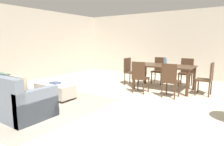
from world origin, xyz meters
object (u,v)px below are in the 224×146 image
(dining_chair_near_right, at_px, (170,79))
(dining_chair_head_east, at_px, (208,77))
(dining_table, at_px, (164,68))
(book_on_ottoman, at_px, (55,83))
(dining_chair_far_left, at_px, (159,69))
(dining_chair_head_west, at_px, (130,70))
(couch, at_px, (6,98))
(ottoman_table, at_px, (55,90))
(dining_chair_far_right, at_px, (186,71))
(dining_chair_near_left, at_px, (140,75))
(vase_centerpiece, at_px, (165,62))

(dining_chair_near_right, height_order, dining_chair_head_east, same)
(dining_table, distance_m, book_on_ottoman, 3.26)
(dining_table, bearing_deg, dining_chair_far_left, 119.71)
(dining_table, relative_size, dining_chair_far_left, 1.90)
(dining_chair_near_right, height_order, dining_chair_head_west, same)
(couch, height_order, book_on_ottoman, couch)
(ottoman_table, height_order, dining_chair_far_left, dining_chair_far_left)
(dining_table, xyz_separation_m, dining_chair_far_right, (0.46, 0.88, -0.15))
(ottoman_table, bearing_deg, dining_chair_near_right, 35.08)
(dining_chair_head_east, bearing_deg, ottoman_table, -142.06)
(ottoman_table, height_order, dining_chair_near_left, dining_chair_near_left)
(dining_chair_head_east, bearing_deg, dining_chair_far_right, 130.95)
(ottoman_table, distance_m, dining_chair_near_left, 2.37)
(dining_chair_near_right, xyz_separation_m, dining_chair_head_west, (-1.67, 0.82, 0.00))
(dining_chair_near_left, bearing_deg, vase_centerpiece, 61.76)
(dining_chair_near_left, xyz_separation_m, dining_chair_near_right, (0.87, 0.03, 0.00))
(ottoman_table, distance_m, dining_chair_far_right, 4.24)
(dining_chair_far_left, relative_size, vase_centerpiece, 4.12)
(dining_chair_head_west, bearing_deg, dining_chair_far_right, 27.92)
(dining_table, height_order, dining_chair_far_right, dining_chair_far_right)
(dining_chair_far_left, height_order, dining_chair_far_right, same)
(ottoman_table, relative_size, book_on_ottoman, 4.23)
(dining_chair_head_west, bearing_deg, couch, -102.64)
(ottoman_table, height_order, dining_chair_near_right, dining_chair_near_right)
(book_on_ottoman, bearing_deg, vase_centerpiece, 49.93)
(dining_table, relative_size, book_on_ottoman, 6.72)
(couch, relative_size, dining_chair_head_east, 2.35)
(dining_chair_far_left, bearing_deg, book_on_ottoman, -115.51)
(couch, relative_size, dining_chair_far_left, 2.35)
(dining_table, distance_m, vase_centerpiece, 0.20)
(vase_centerpiece, bearing_deg, couch, -119.02)
(dining_chair_far_left, xyz_separation_m, dining_chair_head_west, (-0.74, -0.82, 0.00))
(couch, bearing_deg, ottoman_table, 87.78)
(dining_chair_near_left, xyz_separation_m, dining_chair_head_east, (1.65, 0.83, 0.00))
(dining_chair_near_left, height_order, dining_chair_far_left, same)
(couch, relative_size, dining_chair_near_left, 2.35)
(dining_table, height_order, dining_chair_head_west, dining_chair_head_west)
(dining_table, xyz_separation_m, dining_chair_near_right, (0.46, -0.83, -0.15))
(dining_chair_head_west, bearing_deg, book_on_ottoman, -108.60)
(dining_chair_near_left, distance_m, vase_centerpiece, 0.99)
(dining_chair_near_right, bearing_deg, couch, -130.21)
(book_on_ottoman, bearing_deg, dining_chair_head_east, 37.06)
(couch, xyz_separation_m, dining_chair_near_right, (2.52, 2.98, 0.22))
(dining_table, bearing_deg, dining_chair_far_right, 62.53)
(book_on_ottoman, bearing_deg, dining_chair_head_west, 71.40)
(dining_chair_far_left, distance_m, vase_centerpiece, 1.04)
(couch, distance_m, dining_chair_near_right, 3.91)
(vase_centerpiece, bearing_deg, dining_chair_head_east, 0.37)
(dining_chair_near_right, bearing_deg, vase_centerpiece, 118.35)
(vase_centerpiece, bearing_deg, dining_chair_near_left, -118.24)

